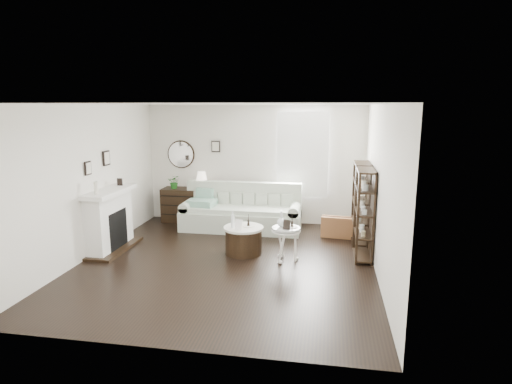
% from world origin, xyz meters
% --- Properties ---
extents(room, '(5.50, 5.50, 5.50)m').
position_xyz_m(room, '(0.73, 2.70, 1.60)').
color(room, black).
rests_on(room, ground).
extents(fireplace, '(0.50, 1.40, 1.84)m').
position_xyz_m(fireplace, '(-2.32, 0.30, 0.54)').
color(fireplace, white).
rests_on(fireplace, ground).
extents(shelf_unit_far, '(0.30, 0.80, 1.60)m').
position_xyz_m(shelf_unit_far, '(2.33, 1.55, 0.80)').
color(shelf_unit_far, black).
rests_on(shelf_unit_far, ground).
extents(shelf_unit_near, '(0.30, 0.80, 1.60)m').
position_xyz_m(shelf_unit_near, '(2.33, 0.65, 0.80)').
color(shelf_unit_near, black).
rests_on(shelf_unit_near, ground).
extents(sofa, '(2.59, 0.90, 1.01)m').
position_xyz_m(sofa, '(-0.17, 2.08, 0.33)').
color(sofa, beige).
rests_on(sofa, ground).
extents(quilt, '(0.60, 0.51, 0.14)m').
position_xyz_m(quilt, '(-1.02, 1.95, 0.59)').
color(quilt, '#2A9C6B').
rests_on(quilt, sofa).
extents(suitcase, '(0.67, 0.30, 0.43)m').
position_xyz_m(suitcase, '(1.90, 1.80, 0.22)').
color(suitcase, brown).
rests_on(suitcase, ground).
extents(dresser, '(1.18, 0.51, 0.79)m').
position_xyz_m(dresser, '(-1.53, 2.47, 0.39)').
color(dresser, black).
rests_on(dresser, ground).
extents(table_lamp, '(0.34, 0.34, 0.40)m').
position_xyz_m(table_lamp, '(-1.18, 2.47, 0.99)').
color(table_lamp, white).
rests_on(table_lamp, dresser).
extents(potted_plant, '(0.31, 0.28, 0.31)m').
position_xyz_m(potted_plant, '(-1.82, 2.42, 0.94)').
color(potted_plant, '#1E601B').
rests_on(potted_plant, dresser).
extents(drum_table, '(0.73, 0.73, 0.51)m').
position_xyz_m(drum_table, '(0.19, 0.50, 0.26)').
color(drum_table, black).
rests_on(drum_table, ground).
extents(pedestal_table, '(0.50, 0.50, 0.61)m').
position_xyz_m(pedestal_table, '(0.99, 0.26, 0.55)').
color(pedestal_table, silver).
rests_on(pedestal_table, ground).
extents(eiffel_drum, '(0.15, 0.15, 0.21)m').
position_xyz_m(eiffel_drum, '(0.27, 0.56, 0.61)').
color(eiffel_drum, black).
rests_on(eiffel_drum, drum_table).
extents(bottle_drum, '(0.07, 0.07, 0.30)m').
position_xyz_m(bottle_drum, '(0.01, 0.42, 0.66)').
color(bottle_drum, silver).
rests_on(bottle_drum, drum_table).
extents(card_frame_drum, '(0.14, 0.08, 0.18)m').
position_xyz_m(card_frame_drum, '(0.14, 0.32, 0.60)').
color(card_frame_drum, white).
rests_on(card_frame_drum, drum_table).
extents(eiffel_ped, '(0.14, 0.14, 0.19)m').
position_xyz_m(eiffel_ped, '(1.09, 0.29, 0.70)').
color(eiffel_ped, black).
rests_on(eiffel_ped, pedestal_table).
extents(flask_ped, '(0.15, 0.15, 0.28)m').
position_xyz_m(flask_ped, '(0.91, 0.28, 0.75)').
color(flask_ped, silver).
rests_on(flask_ped, pedestal_table).
extents(card_frame_ped, '(0.14, 0.08, 0.17)m').
position_xyz_m(card_frame_ped, '(1.02, 0.13, 0.69)').
color(card_frame_ped, black).
rests_on(card_frame_ped, pedestal_table).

